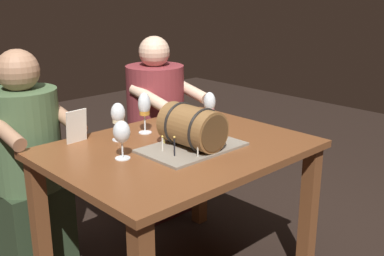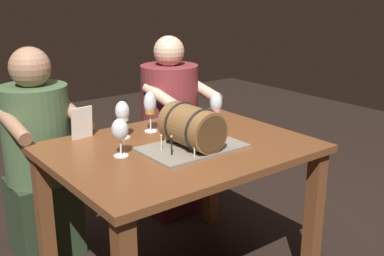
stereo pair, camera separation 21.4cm
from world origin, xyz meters
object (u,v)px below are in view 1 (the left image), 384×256
object	(u,v)px
wine_glass_rose	(209,104)
person_seated_left	(29,167)
barrel_cake	(192,129)
menu_card	(77,126)
person_seated_right	(156,132)
wine_glass_amber	(144,106)
wine_glass_white	(118,115)
wine_glass_empty	(122,133)
dining_table	(179,169)

from	to	relation	value
wine_glass_rose	person_seated_left	bearing A→B (deg)	141.20
barrel_cake	person_seated_left	xyz separation A→B (m)	(-0.45, 0.77, -0.28)
menu_card	person_seated_right	distance (m)	0.86
wine_glass_amber	wine_glass_rose	size ratio (longest dim) A/B	1.09
wine_glass_white	wine_glass_empty	xyz separation A→B (m)	(-0.14, -0.22, -0.01)
barrel_cake	wine_glass_amber	world-z (taller)	wine_glass_amber
wine_glass_amber	menu_card	distance (m)	0.35
dining_table	wine_glass_white	bearing A→B (deg)	120.24
wine_glass_white	person_seated_right	world-z (taller)	person_seated_right
wine_glass_rose	wine_glass_empty	bearing A→B (deg)	-174.29
wine_glass_amber	wine_glass_empty	size ratio (longest dim) A/B	1.23
barrel_cake	wine_glass_rose	world-z (taller)	barrel_cake
wine_glass_rose	person_seated_left	distance (m)	1.01
dining_table	wine_glass_white	world-z (taller)	wine_glass_white
wine_glass_white	menu_card	bearing A→B (deg)	145.64
wine_glass_amber	wine_glass_empty	world-z (taller)	wine_glass_amber
menu_card	person_seated_right	bearing A→B (deg)	19.25
wine_glass_rose	person_seated_right	world-z (taller)	person_seated_right
wine_glass_amber	wine_glass_rose	distance (m)	0.34
menu_card	person_seated_left	bearing A→B (deg)	106.21
wine_glass_white	person_seated_left	size ratio (longest dim) A/B	0.16
person_seated_left	person_seated_right	world-z (taller)	person_seated_right
dining_table	wine_glass_amber	xyz separation A→B (m)	(0.01, 0.27, 0.26)
person_seated_right	barrel_cake	bearing A→B (deg)	-118.44
wine_glass_white	menu_card	xyz separation A→B (m)	(-0.16, 0.11, -0.05)
wine_glass_white	person_seated_right	size ratio (longest dim) A/B	0.16
wine_glass_amber	person_seated_right	distance (m)	0.69
dining_table	menu_card	bearing A→B (deg)	130.25
barrel_cake	person_seated_left	distance (m)	0.94
dining_table	wine_glass_empty	bearing A→B (deg)	172.61
wine_glass_empty	person_seated_left	xyz separation A→B (m)	(-0.14, 0.66, -0.31)
wine_glass_rose	person_seated_left	size ratio (longest dim) A/B	0.17
wine_glass_white	dining_table	bearing A→B (deg)	-59.76
wine_glass_white	wine_glass_amber	size ratio (longest dim) A/B	0.88
dining_table	wine_glass_rose	world-z (taller)	wine_glass_rose
barrel_cake	wine_glass_amber	distance (m)	0.35
person_seated_right	wine_glass_rose	bearing A→B (deg)	-101.90
wine_glass_empty	menu_card	bearing A→B (deg)	94.13
dining_table	person_seated_right	xyz separation A→B (m)	(0.44, 0.70, -0.07)
wine_glass_white	menu_card	world-z (taller)	wine_glass_white
dining_table	wine_glass_white	xyz separation A→B (m)	(-0.15, 0.26, 0.24)
wine_glass_rose	menu_card	size ratio (longest dim) A/B	1.22
dining_table	person_seated_left	bearing A→B (deg)	121.99
dining_table	person_seated_left	world-z (taller)	person_seated_left
barrel_cake	person_seated_right	distance (m)	0.92
barrel_cake	wine_glass_empty	world-z (taller)	barrel_cake
barrel_cake	wine_glass_empty	bearing A→B (deg)	159.79
dining_table	wine_glass_white	size ratio (longest dim) A/B	6.38
wine_glass_rose	menu_card	distance (m)	0.69
wine_glass_amber	menu_card	size ratio (longest dim) A/B	1.32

